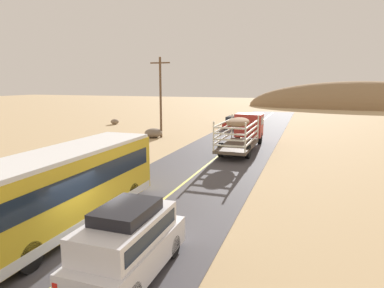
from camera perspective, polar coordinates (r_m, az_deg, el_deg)
ground_plane at (r=13.15m, az=-14.70°, el=-16.56°), size 240.00×240.00×0.00m
road_surface at (r=13.15m, az=-14.70°, el=-16.52°), size 8.00×120.00×0.02m
road_centre_line at (r=13.14m, az=-14.70°, el=-16.48°), size 0.16×117.60×0.00m
suv_near at (r=10.75m, az=-10.78°, el=-15.95°), size 1.90×4.62×2.29m
livestock_truck at (r=30.99m, az=8.97°, el=2.69°), size 2.53×9.70×3.02m
bus at (r=14.69m, az=-20.42°, el=-6.66°), size 2.54×10.00×3.21m
car_far at (r=44.50m, az=6.94°, el=3.64°), size 1.80×4.40×1.46m
power_pole_mid at (r=36.32m, az=-5.35°, el=8.25°), size 2.20×0.24×8.49m
boulder_near_shoulder at (r=49.17m, az=-12.95°, el=3.71°), size 1.15×1.12×0.73m
boulder_mid_field at (r=36.59m, az=-6.54°, el=1.88°), size 1.89×2.06×0.99m
distant_hill at (r=87.82m, az=26.56°, el=5.49°), size 51.35×16.61×12.36m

